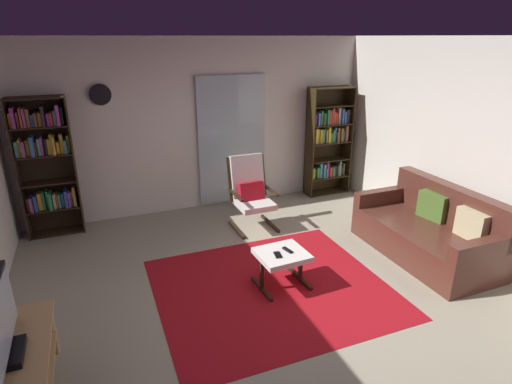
% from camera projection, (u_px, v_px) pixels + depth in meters
% --- Properties ---
extents(ground_plane, '(7.02, 7.02, 0.00)m').
position_uv_depth(ground_plane, '(278.00, 303.00, 4.34)').
color(ground_plane, tan).
extents(wall_back, '(5.60, 0.06, 2.60)m').
position_uv_depth(wall_back, '(200.00, 126.00, 6.41)').
color(wall_back, silver).
rests_on(wall_back, ground).
extents(wall_right, '(0.06, 6.00, 2.60)m').
position_uv_depth(wall_right, '(493.00, 155.00, 4.83)').
color(wall_right, silver).
rests_on(wall_right, ground).
extents(glass_door_panel, '(1.10, 0.01, 2.00)m').
position_uv_depth(glass_door_panel, '(232.00, 140.00, 6.61)').
color(glass_door_panel, silver).
extents(area_rug, '(2.46, 2.20, 0.01)m').
position_uv_depth(area_rug, '(272.00, 288.00, 4.59)').
color(area_rug, '#AA121B').
rests_on(area_rug, ground).
extents(tv_stand, '(0.51, 1.26, 0.51)m').
position_uv_depth(tv_stand, '(14.00, 377.00, 2.95)').
color(tv_stand, tan).
rests_on(tv_stand, ground).
extents(television, '(0.20, 0.85, 0.54)m').
position_uv_depth(television, '(2.00, 327.00, 2.81)').
color(television, black).
rests_on(television, tv_stand).
extents(bookshelf_near_tv, '(0.71, 0.30, 1.88)m').
position_uv_depth(bookshelf_near_tv, '(45.00, 161.00, 5.54)').
color(bookshelf_near_tv, black).
rests_on(bookshelf_near_tv, ground).
extents(bookshelf_near_sofa, '(0.75, 0.30, 1.82)m').
position_uv_depth(bookshelf_near_sofa, '(328.00, 141.00, 7.08)').
color(bookshelf_near_sofa, '#2F2310').
rests_on(bookshelf_near_sofa, ground).
extents(leather_sofa, '(0.90, 1.79, 0.87)m').
position_uv_depth(leather_sofa, '(430.00, 232.00, 5.20)').
color(leather_sofa, '#532A20').
rests_on(leather_sofa, ground).
extents(lounge_armchair, '(0.57, 0.66, 1.02)m').
position_uv_depth(lounge_armchair, '(251.00, 190.00, 5.94)').
color(lounge_armchair, black).
rests_on(lounge_armchair, ground).
extents(ottoman, '(0.54, 0.51, 0.41)m').
position_uv_depth(ottoman, '(282.00, 258.00, 4.53)').
color(ottoman, white).
rests_on(ottoman, ground).
extents(tv_remote, '(0.07, 0.15, 0.02)m').
position_uv_depth(tv_remote, '(288.00, 250.00, 4.53)').
color(tv_remote, black).
rests_on(tv_remote, ottoman).
extents(cell_phone, '(0.09, 0.15, 0.01)m').
position_uv_depth(cell_phone, '(278.00, 255.00, 4.44)').
color(cell_phone, black).
rests_on(cell_phone, ottoman).
extents(wall_clock, '(0.29, 0.03, 0.29)m').
position_uv_depth(wall_clock, '(100.00, 95.00, 5.66)').
color(wall_clock, silver).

